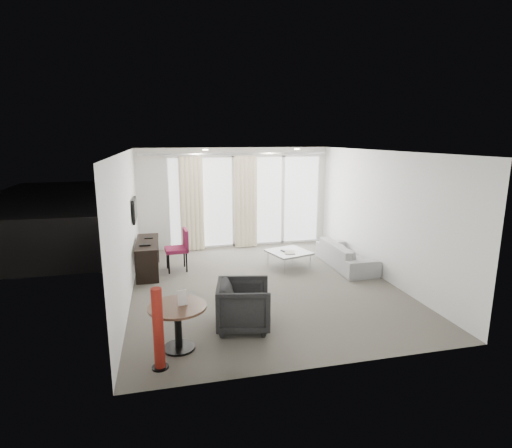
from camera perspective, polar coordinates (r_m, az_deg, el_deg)
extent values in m
cube|color=#565249|center=(8.00, 0.99, -8.62)|extent=(5.00, 6.00, 0.00)
cube|color=white|center=(7.48, 1.07, 10.33)|extent=(5.00, 6.00, 0.00)
cube|color=silver|center=(7.44, -17.98, -0.39)|extent=(0.00, 6.00, 2.60)
cube|color=silver|center=(8.59, 17.42, 1.28)|extent=(0.00, 6.00, 2.60)
cube|color=silver|center=(4.88, 9.75, -6.46)|extent=(5.00, 0.00, 2.60)
cylinder|color=#FFE0B2|center=(8.90, -7.25, 10.48)|extent=(0.12, 0.12, 0.02)
cylinder|color=#FFE0B2|center=(9.36, 5.86, 10.60)|extent=(0.12, 0.12, 0.02)
cylinder|color=maroon|center=(5.24, -13.80, -14.37)|extent=(0.27, 0.27, 1.07)
imported|color=black|center=(6.17, -1.75, -11.52)|extent=(0.94, 0.92, 0.73)
imported|color=#959595|center=(9.22, 12.73, -4.32)|extent=(0.72, 1.84, 0.54)
cube|color=#4D4D50|center=(12.29, -2.79, -1.45)|extent=(5.60, 3.00, 0.12)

